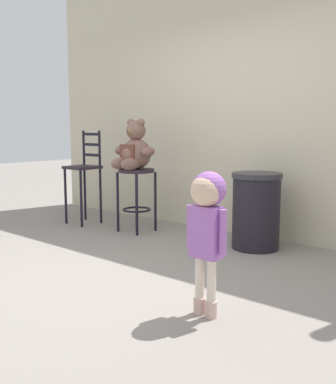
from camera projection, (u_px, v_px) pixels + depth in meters
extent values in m
plane|color=gray|center=(116.00, 274.00, 3.77)|extent=(24.00, 24.00, 0.00)
cube|color=beige|center=(248.00, 87.00, 5.10)|extent=(6.22, 0.30, 3.39)
cylinder|color=#281D28|center=(136.00, 171.00, 5.25)|extent=(0.42, 0.42, 0.04)
cylinder|color=black|center=(118.00, 202.00, 5.28)|extent=(0.03, 0.03, 0.71)
cylinder|color=black|center=(137.00, 205.00, 5.08)|extent=(0.03, 0.03, 0.71)
cylinder|color=black|center=(136.00, 199.00, 5.52)|extent=(0.03, 0.03, 0.71)
cylinder|color=black|center=(155.00, 202.00, 5.32)|extent=(0.03, 0.03, 0.71)
torus|color=black|center=(137.00, 210.00, 5.31)|extent=(0.34, 0.34, 0.02)
sphere|color=brown|center=(136.00, 154.00, 5.22)|extent=(0.35, 0.35, 0.35)
cube|color=brown|center=(127.00, 154.00, 5.11)|extent=(0.22, 0.03, 0.21)
sphere|color=brown|center=(136.00, 130.00, 5.18)|extent=(0.23, 0.23, 0.23)
ellipsoid|color=olive|center=(130.00, 132.00, 5.11)|extent=(0.10, 0.07, 0.07)
sphere|color=black|center=(128.00, 131.00, 5.09)|extent=(0.03, 0.03, 0.03)
sphere|color=brown|center=(131.00, 123.00, 5.22)|extent=(0.09, 0.09, 0.09)
sphere|color=brown|center=(141.00, 122.00, 5.12)|extent=(0.09, 0.09, 0.09)
ellipsoid|color=brown|center=(122.00, 150.00, 5.33)|extent=(0.12, 0.20, 0.11)
ellipsoid|color=brown|center=(148.00, 152.00, 5.06)|extent=(0.12, 0.20, 0.11)
ellipsoid|color=brown|center=(121.00, 163.00, 5.16)|extent=(0.12, 0.30, 0.14)
ellipsoid|color=brown|center=(131.00, 164.00, 5.06)|extent=(0.12, 0.30, 0.14)
cylinder|color=#D0A89E|center=(199.00, 306.00, 2.95)|extent=(0.08, 0.08, 0.11)
cylinder|color=beige|center=(200.00, 277.00, 2.93)|extent=(0.06, 0.06, 0.28)
cylinder|color=#D0A89E|center=(211.00, 309.00, 2.89)|extent=(0.08, 0.08, 0.11)
cylinder|color=beige|center=(211.00, 280.00, 2.87)|extent=(0.06, 0.06, 0.28)
cube|color=#9F5EB6|center=(206.00, 232.00, 2.85)|extent=(0.20, 0.11, 0.34)
cylinder|color=#9F5EB6|center=(190.00, 227.00, 2.93)|extent=(0.05, 0.05, 0.29)
cylinder|color=#9F5EB6|center=(223.00, 232.00, 2.77)|extent=(0.05, 0.05, 0.29)
sphere|color=#D8B293|center=(207.00, 191.00, 2.81)|extent=(0.21, 0.21, 0.21)
sphere|color=#9758AE|center=(209.00, 189.00, 2.83)|extent=(0.22, 0.22, 0.22)
cylinder|color=black|center=(256.00, 213.00, 4.54)|extent=(0.48, 0.48, 0.73)
cylinder|color=#2D2D33|center=(257.00, 175.00, 4.48)|extent=(0.51, 0.51, 0.05)
cube|color=#281D28|center=(82.00, 167.00, 5.70)|extent=(0.37, 0.37, 0.03)
cylinder|color=black|center=(66.00, 196.00, 5.73)|extent=(0.03, 0.03, 0.71)
cylinder|color=black|center=(81.00, 199.00, 5.53)|extent=(0.03, 0.03, 0.71)
cylinder|color=black|center=(85.00, 194.00, 5.97)|extent=(0.03, 0.03, 0.71)
cylinder|color=black|center=(101.00, 196.00, 5.77)|extent=(0.03, 0.03, 0.71)
cylinder|color=black|center=(84.00, 148.00, 5.88)|extent=(0.03, 0.03, 0.45)
cylinder|color=black|center=(100.00, 148.00, 5.68)|extent=(0.03, 0.03, 0.45)
cube|color=black|center=(92.00, 155.00, 5.80)|extent=(0.32, 0.02, 0.04)
cube|color=black|center=(91.00, 145.00, 5.78)|extent=(0.32, 0.02, 0.04)
cube|color=black|center=(91.00, 134.00, 5.76)|extent=(0.32, 0.02, 0.04)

